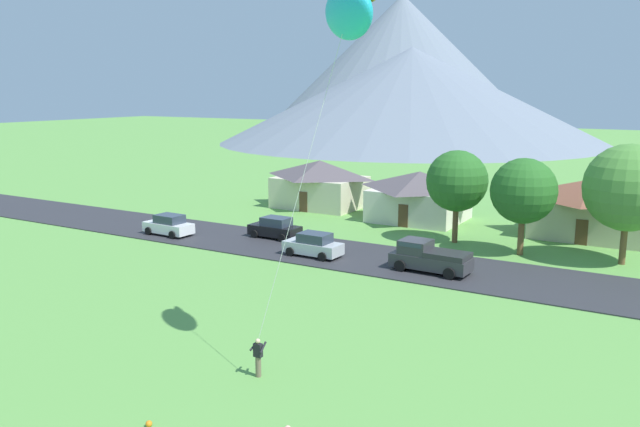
# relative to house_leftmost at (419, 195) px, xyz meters

# --- Properties ---
(road_strip) EXTENTS (160.00, 7.94, 0.08)m
(road_strip) POSITION_rel_house_leftmost_xyz_m (7.38, -14.64, -2.28)
(road_strip) COLOR #2D2D33
(road_strip) RESTS_ON ground
(mountain_far_west_ridge) EXTENTS (70.48, 70.48, 33.99)m
(mountain_far_west_ridge) POSITION_rel_house_leftmost_xyz_m (-42.53, 93.41, 14.68)
(mountain_far_west_ridge) COLOR slate
(mountain_far_west_ridge) RESTS_ON ground
(mountain_central_ridge) EXTENTS (85.49, 85.49, 20.87)m
(mountain_central_ridge) POSITION_rel_house_leftmost_xyz_m (-34.80, 81.54, 8.11)
(mountain_central_ridge) COLOR slate
(mountain_central_ridge) RESTS_ON ground
(house_leftmost) EXTENTS (8.40, 7.84, 4.48)m
(house_leftmost) POSITION_rel_house_leftmost_xyz_m (0.00, 0.00, 0.00)
(house_leftmost) COLOR beige
(house_leftmost) RESTS_ON ground
(house_right_center) EXTENTS (8.96, 6.92, 4.75)m
(house_right_center) POSITION_rel_house_leftmost_xyz_m (-11.18, 1.15, 0.14)
(house_right_center) COLOR beige
(house_right_center) RESTS_ON ground
(house_rightmost) EXTENTS (9.06, 6.81, 4.74)m
(house_rightmost) POSITION_rel_house_leftmost_xyz_m (14.41, 0.43, 0.13)
(house_rightmost) COLOR beige
(house_rightmost) RESTS_ON ground
(tree_near_left) EXTENTS (5.91, 5.91, 8.27)m
(tree_near_left) POSITION_rel_house_leftmost_xyz_m (17.73, -7.16, 2.98)
(tree_near_left) COLOR brown
(tree_near_left) RESTS_ON ground
(tree_left_of_center) EXTENTS (4.74, 4.74, 7.23)m
(tree_left_of_center) POSITION_rel_house_leftmost_xyz_m (5.73, -6.80, 2.52)
(tree_left_of_center) COLOR brown
(tree_left_of_center) RESTS_ON ground
(tree_center) EXTENTS (4.70, 4.70, 7.04)m
(tree_center) POSITION_rel_house_leftmost_xyz_m (11.08, -8.11, 2.35)
(tree_center) COLOR brown
(tree_center) RESTS_ON ground
(parked_car_black_west_end) EXTENTS (4.24, 2.16, 1.68)m
(parked_car_black_west_end) POSITION_rel_house_leftmost_xyz_m (-7.10, -12.88, -1.45)
(parked_car_black_west_end) COLOR black
(parked_car_black_west_end) RESTS_ON road_strip
(parked_car_silver_mid_west) EXTENTS (4.24, 2.15, 1.68)m
(parked_car_silver_mid_west) POSITION_rel_house_leftmost_xyz_m (-1.52, -16.22, -1.45)
(parked_car_silver_mid_west) COLOR #B7BCC1
(parked_car_silver_mid_west) RESTS_ON road_strip
(parked_car_white_mid_east) EXTENTS (4.26, 2.19, 1.68)m
(parked_car_white_mid_east) POSITION_rel_house_leftmost_xyz_m (-15.21, -16.40, -1.45)
(parked_car_white_mid_east) COLOR white
(parked_car_white_mid_east) RESTS_ON road_strip
(pickup_truck_charcoal_west_side) EXTENTS (5.29, 2.51, 1.99)m
(pickup_truck_charcoal_west_side) POSITION_rel_house_leftmost_xyz_m (7.02, -15.80, -1.26)
(pickup_truck_charcoal_west_side) COLOR #333338
(pickup_truck_charcoal_west_side) RESTS_ON road_strip
(kite_flyer_with_kite) EXTENTS (4.93, 4.40, 15.84)m
(kite_flyer_with_kite) POSITION_rel_house_leftmost_xyz_m (9.28, -31.53, 12.26)
(kite_flyer_with_kite) COLOR #70604C
(kite_flyer_with_kite) RESTS_ON ground
(soccer_ball) EXTENTS (0.24, 0.24, 0.24)m
(soccer_ball) POSITION_rel_house_leftmost_xyz_m (5.58, -39.38, -2.20)
(soccer_ball) COLOR orange
(soccer_ball) RESTS_ON ground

